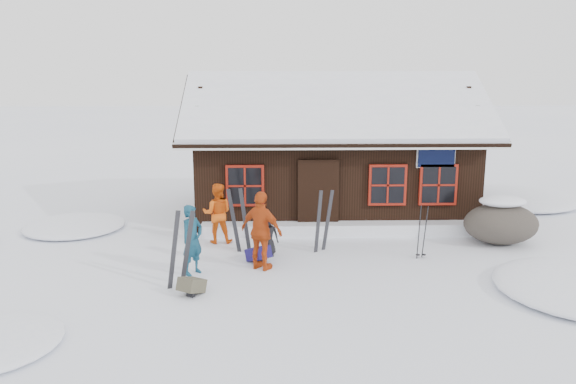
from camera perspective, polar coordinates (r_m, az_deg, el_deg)
name	(u,v)px	position (r m, az deg, el deg)	size (l,w,h in m)	color
ground	(287,262)	(13.30, -0.06, -7.15)	(120.00, 120.00, 0.00)	white
mountain_hut	(331,162)	(17.84, 4.40, 3.05)	(8.90, 6.09, 4.42)	black
snow_drift	(340,228)	(15.49, 5.32, -3.70)	(7.60, 0.60, 0.35)	white
snow_mounds	(347,239)	(15.19, 6.05, -4.73)	(20.60, 13.20, 0.48)	white
skier_teal	(192,240)	(12.52, -9.70, -4.81)	(0.57, 0.37, 1.56)	navy
skier_orange_left	(217,213)	(14.70, -7.19, -2.15)	(0.77, 0.60, 1.58)	#DD540F
skier_orange_right	(262,231)	(12.60, -2.71, -3.98)	(1.06, 0.44, 1.80)	#B94012
skier_crouched	(268,235)	(13.64, -2.03, -4.43)	(0.49, 0.32, 1.01)	black
boulder	(501,222)	(15.57, 20.82, -2.89)	(1.92, 1.44, 1.13)	#474139
ski_pair_left	(181,250)	(11.87, -10.86, -5.78)	(0.61, 0.27, 1.67)	black
ski_pair_mid	(240,222)	(13.82, -4.94, -3.02)	(0.60, 0.18, 1.67)	black
ski_pair_right	(323,222)	(13.95, 3.58, -3.03)	(0.50, 0.25, 1.59)	black
ski_poles	(422,233)	(13.79, 13.45, -4.06)	(0.24, 0.12, 1.33)	black
backpack_blue	(258,256)	(13.28, -3.02, -6.54)	(0.40, 0.53, 0.29)	#19124F
backpack_olive	(192,288)	(11.60, -9.75, -9.60)	(0.38, 0.50, 0.27)	#484433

